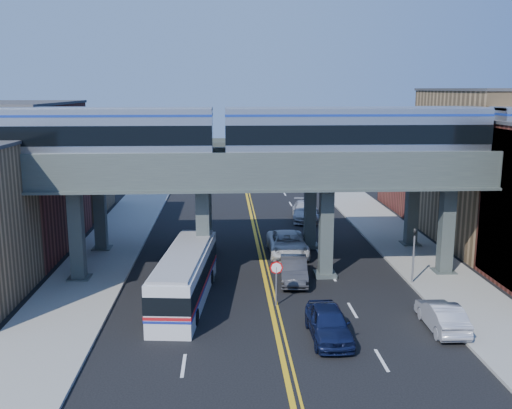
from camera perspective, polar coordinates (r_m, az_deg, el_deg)
ground at (r=30.35m, az=1.97°, el=-12.13°), size 120.00×120.00×0.00m
sidewalk_west at (r=40.57m, az=-15.86°, el=-6.27°), size 5.00×70.00×0.16m
sidewalk_east at (r=42.00m, az=16.60°, el=-5.70°), size 5.00×70.00×0.16m
building_west_b at (r=46.97m, az=-23.02°, el=2.43°), size 8.00×14.00×11.00m
building_west_c at (r=59.44m, az=-18.75°, el=3.00°), size 8.00×10.00×8.00m
building_east_b at (r=48.89m, az=22.39°, el=3.40°), size 8.00×14.00×12.00m
building_east_c at (r=60.96m, az=17.08°, el=3.78°), size 8.00×10.00×9.00m
elevated_viaduct_near at (r=36.23m, az=0.91°, el=2.47°), size 52.00×3.60×7.40m
elevated_viaduct_far at (r=43.14m, az=0.24°, el=3.93°), size 52.00×3.60×7.40m
transit_train at (r=36.73m, az=9.87°, el=7.03°), size 50.64×3.18×3.71m
stop_sign at (r=32.53m, az=2.05°, el=-7.15°), size 0.76×0.09×2.63m
traffic_signal at (r=37.02m, az=15.51°, el=-4.37°), size 0.15×0.18×4.10m
transit_bus at (r=33.53m, az=-7.10°, el=-7.24°), size 3.48×11.05×2.80m
car_lane_a at (r=28.95m, az=7.27°, el=-11.68°), size 1.96×4.77×1.62m
car_lane_b at (r=36.82m, az=3.80°, el=-6.53°), size 2.01×4.84×1.56m
car_lane_c at (r=42.53m, az=3.16°, el=-3.96°), size 2.80×6.03×1.67m
car_lane_d at (r=53.91m, az=4.94°, el=-0.66°), size 2.96×6.03×1.69m
car_parked_curb at (r=31.28m, az=18.09°, el=-10.53°), size 1.62×4.43×1.45m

